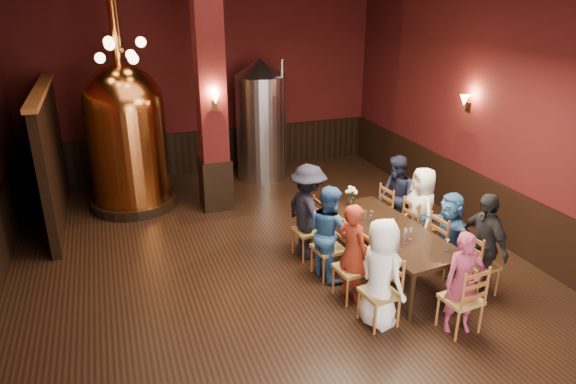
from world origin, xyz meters
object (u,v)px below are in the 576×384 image
object	(u,v)px
copper_kettle	(127,136)
steel_vessel	(261,120)
person_0	(381,273)
rose_vase	(352,193)
dining_table	(389,233)
person_1	(353,252)
person_2	(329,232)

from	to	relation	value
copper_kettle	steel_vessel	size ratio (longest dim) A/B	1.47
person_0	copper_kettle	size ratio (longest dim) A/B	0.37
copper_kettle	steel_vessel	bearing A→B (deg)	14.31
person_0	rose_vase	bearing A→B (deg)	-30.35
dining_table	person_0	bearing A→B (deg)	-130.36
copper_kettle	person_1	bearing A→B (deg)	-59.42
person_1	steel_vessel	bearing A→B (deg)	-22.19
dining_table	rose_vase	size ratio (longest dim) A/B	7.39
dining_table	rose_vase	world-z (taller)	rose_vase
dining_table	steel_vessel	xyz separation A→B (m)	(-0.53, 4.79, 0.66)
person_0	steel_vessel	distance (m)	5.90
person_0	rose_vase	world-z (taller)	person_0
copper_kettle	rose_vase	distance (m)	4.53
person_1	steel_vessel	size ratio (longest dim) A/B	0.53
person_1	rose_vase	bearing A→B (deg)	-44.70
person_1	person_2	size ratio (longest dim) A/B	0.98
person_2	rose_vase	world-z (taller)	person_2
person_2	person_1	bearing A→B (deg)	173.97
copper_kettle	steel_vessel	distance (m)	3.01
person_1	copper_kettle	distance (m)	5.23
rose_vase	person_0	bearing A→B (deg)	-106.33
person_2	copper_kettle	bearing A→B (deg)	22.46
person_0	person_1	size ratio (longest dim) A/B	1.03
steel_vessel	rose_vase	world-z (taller)	steel_vessel
dining_table	person_1	distance (m)	0.91
person_2	dining_table	bearing A→B (deg)	-117.25
person_1	copper_kettle	bearing A→B (deg)	11.47
dining_table	steel_vessel	world-z (taller)	steel_vessel
person_0	steel_vessel	size ratio (longest dim) A/B	0.55
person_0	person_2	bearing A→B (deg)	-8.45
rose_vase	person_2	bearing A→B (deg)	-134.62
person_1	copper_kettle	xyz separation A→B (m)	(-2.63, 4.46, 0.73)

